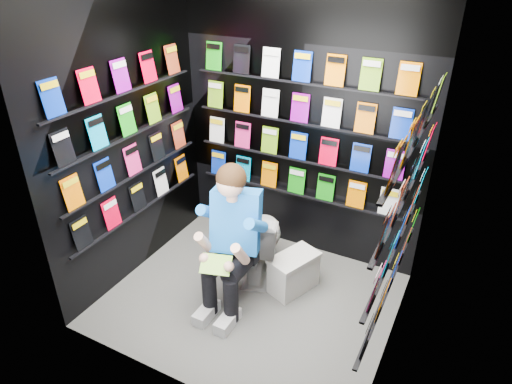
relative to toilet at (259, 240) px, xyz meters
The scene contains 13 objects.
floor 0.55m from the toilet, 73.10° to the right, with size 2.40×2.40×0.00m, color #5F5F5C.
wall_back 1.12m from the toilet, 79.15° to the left, with size 2.40×0.04×2.60m, color black.
wall_front 1.68m from the toilet, 85.16° to the right, with size 2.40×0.04×2.60m, color black.
wall_left 1.48m from the toilet, 160.34° to the right, with size 0.04×2.00×2.60m, color black.
wall_right 1.66m from the toilet, 16.36° to the right, with size 0.04×2.00×2.60m, color black.
comics_back 1.11m from the toilet, 78.61° to the left, with size 2.10×0.06×1.37m, color #F5002B, non-canonical shape.
comics_left 1.46m from the toilet, 159.82° to the right, with size 0.06×1.70×1.37m, color #F5002B, non-canonical shape.
comics_right 1.64m from the toilet, 16.72° to the right, with size 0.06×1.70×1.37m, color #F5002B, non-canonical shape.
toilet is the anchor object (origin of this frame).
longbox 0.45m from the toilet, 10.31° to the right, with size 0.24×0.44×0.33m, color silver.
longbox_lid 0.40m from the toilet, 10.31° to the right, with size 0.26×0.46×0.03m, color silver.
reader 0.56m from the toilet, 90.00° to the right, with size 0.54×0.79×1.46m, color blue, non-canonical shape.
held_comic 0.76m from the toilet, 90.00° to the right, with size 0.24×0.01×0.17m, color green.
Camera 1 is at (1.49, -2.74, 2.79)m, focal length 32.00 mm.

